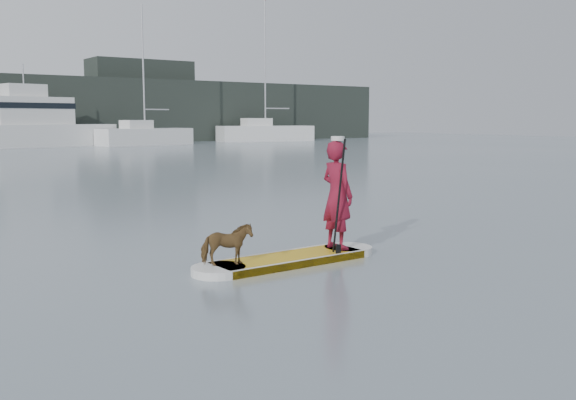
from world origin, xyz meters
TOP-DOWN VIEW (x-y plane):
  - ground at (0.00, 0.00)m, footprint 140.00×140.00m
  - paddleboard at (-1.72, 0.57)m, footprint 3.30×0.84m
  - paddler at (-0.72, 0.59)m, footprint 0.45×0.66m
  - white_cap at (-0.72, 0.59)m, footprint 0.22×0.22m
  - dog at (-2.83, 0.56)m, footprint 0.80×0.57m
  - paddle at (-0.95, 0.28)m, footprint 0.10×0.30m
  - sailboat_e at (14.39, 44.80)m, footprint 8.39×3.67m
  - sailboat_f at (28.27, 47.16)m, footprint 10.02×4.68m
  - motor_yacht_a at (6.26, 46.69)m, footprint 11.32×5.19m
  - shore_building_east at (18.00, 54.00)m, footprint 10.00×4.00m

SIDE VIEW (x-z plane):
  - ground at x=0.00m, z-range 0.00..0.00m
  - paddleboard at x=-1.72m, z-range 0.00..0.12m
  - dog at x=-2.83m, z-range 0.12..0.74m
  - paddle at x=-0.95m, z-range -0.20..1.80m
  - sailboat_e at x=14.39m, z-range -5.04..6.73m
  - sailboat_f at x=28.27m, z-range -6.25..8.20m
  - paddler at x=-0.72m, z-range 0.12..1.90m
  - motor_yacht_a at x=6.26m, z-range -1.43..5.11m
  - white_cap at x=-0.72m, z-range 1.90..1.97m
  - shore_building_east at x=18.00m, z-range 0.00..8.00m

